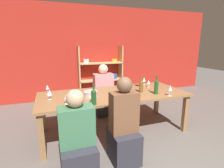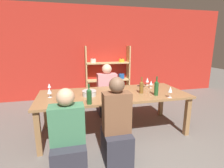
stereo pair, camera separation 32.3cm
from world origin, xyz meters
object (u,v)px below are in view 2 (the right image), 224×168
object	(u,v)px
wine_bottle_amber	(89,96)
wine_glass_red_a	(151,83)
person_far_a	(107,96)
shelf_unit	(108,78)
wine_glass_red_e	(49,91)
wine_glass_white_a	(170,90)
person_near_a	(116,131)
dining_table	(113,97)
mixing_bowl	(89,93)
cell_phone	(141,86)
person_near_b	(68,143)
wine_glass_red_c	(49,86)
wine_glass_red_b	(147,80)
wine_bottle_green	(156,88)
wine_glass_red_d	(63,96)
wine_bottle_dark	(141,87)

from	to	relation	value
wine_bottle_amber	wine_glass_red_a	size ratio (longest dim) A/B	2.11
wine_bottle_amber	person_far_a	distance (m)	1.57
wine_bottle_amber	wine_glass_red_a	distance (m)	1.49
wine_glass_red_a	shelf_unit	bearing A→B (deg)	103.29
wine_glass_red_a	wine_glass_red_e	size ratio (longest dim) A/B	0.90
shelf_unit	wine_glass_red_a	world-z (taller)	shelf_unit
wine_glass_white_a	person_near_a	world-z (taller)	person_near_a
dining_table	mixing_bowl	distance (m)	0.46
mixing_bowl	cell_phone	size ratio (longest dim) A/B	1.51
wine_glass_white_a	person_near_b	distance (m)	1.79
shelf_unit	dining_table	size ratio (longest dim) A/B	0.59
wine_bottle_amber	wine_glass_red_c	size ratio (longest dim) A/B	1.87
person_near_a	wine_glass_red_b	bearing A→B (deg)	50.95
wine_glass_white_a	person_near_b	size ratio (longest dim) A/B	0.17
cell_phone	person_near_b	distance (m)	2.01
wine_glass_red_e	cell_phone	distance (m)	1.83
wine_bottle_green	wine_bottle_amber	bearing A→B (deg)	-171.78
dining_table	wine_glass_red_d	world-z (taller)	wine_glass_red_d
wine_bottle_amber	person_far_a	size ratio (longest dim) A/B	0.27
wine_glass_red_b	wine_glass_red_e	xyz separation A→B (m)	(-1.96, -0.40, -0.00)
wine_glass_red_d	wine_glass_red_e	xyz separation A→B (m)	(-0.23, 0.32, 0.00)
shelf_unit	wine_glass_red_e	world-z (taller)	shelf_unit
wine_glass_red_c	wine_glass_red_d	xyz separation A→B (m)	(0.27, -0.66, -0.01)
wine_glass_red_c	wine_glass_red_d	world-z (taller)	wine_glass_red_c
cell_phone	person_far_a	distance (m)	0.89
wine_glass_red_c	person_near_b	bearing A→B (deg)	-76.20
wine_bottle_dark	person_far_a	bearing A→B (deg)	112.16
person_far_a	person_near_b	world-z (taller)	person_far_a
wine_bottle_dark	person_near_b	world-z (taller)	person_near_b
wine_bottle_amber	wine_bottle_dark	bearing A→B (deg)	20.04
wine_glass_white_a	person_near_a	bearing A→B (deg)	-159.79
person_far_a	dining_table	bearing A→B (deg)	85.07
wine_glass_red_e	person_far_a	size ratio (longest dim) A/B	0.14
wine_bottle_dark	wine_glass_red_a	xyz separation A→B (m)	(0.34, 0.31, -0.02)
person_near_a	wine_glass_red_a	bearing A→B (deg)	46.07
dining_table	wine_bottle_dark	world-z (taller)	wine_bottle_dark
wine_glass_red_b	person_near_b	size ratio (longest dim) A/B	0.15
wine_bottle_dark	wine_glass_white_a	bearing A→B (deg)	-45.70
wine_glass_red_b	cell_phone	world-z (taller)	wine_glass_red_b
dining_table	person_far_a	xyz separation A→B (m)	(0.08, 0.92, -0.25)
person_near_a	person_far_a	size ratio (longest dim) A/B	1.04
wine_glass_red_a	wine_glass_red_b	world-z (taller)	wine_glass_red_b
mixing_bowl	person_far_a	distance (m)	1.16
cell_phone	person_far_a	world-z (taller)	person_far_a
wine_glass_red_a	wine_glass_white_a	distance (m)	0.67
person_far_a	person_near_b	distance (m)	2.05
dining_table	wine_bottle_amber	size ratio (longest dim) A/B	8.52
wine_bottle_amber	mixing_bowl	bearing A→B (deg)	83.45
wine_glass_red_d	wine_glass_red_b	bearing A→B (deg)	22.68
wine_glass_red_c	cell_phone	world-z (taller)	wine_glass_red_c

